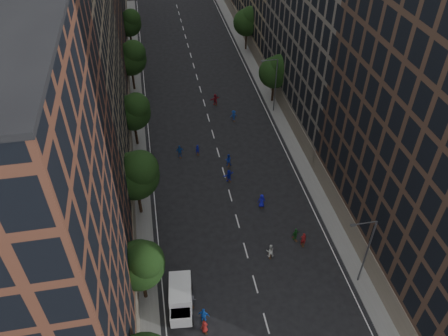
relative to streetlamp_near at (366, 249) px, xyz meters
The scene contains 30 objects.
ground 30.30m from the streetlamp_near, 110.32° to the left, with size 240.00×240.00×0.00m, color black.
sidewalk_left 42.27m from the streetlamp_near, 122.21° to the left, with size 4.00×105.00×0.15m, color slate.
sidewalk_right 35.90m from the streetlamp_near, 87.37° to the left, with size 4.00×105.00×0.15m, color slate.
bldg_left_a 30.99m from the streetlamp_near, behind, with size 14.00×22.00×30.00m, color brown.
bldg_left_b 39.13m from the streetlamp_near, 141.93° to the left, with size 14.00×26.00×34.00m, color #827155.
bldg_left_c 55.29m from the streetlamp_near, 122.56° to the left, with size 14.00×20.00×28.00m, color brown.
bldg_right_b 35.03m from the streetlamp_near, 74.90° to the left, with size 14.00×28.00×33.00m, color #615950.
tree_left_1 21.47m from the streetlamp_near, behind, with size 4.80×4.80×8.21m.
tree_left_2 25.48m from the streetlamp_near, 147.07° to the left, with size 5.60×5.60×9.45m.
tree_left_3 35.12m from the streetlamp_near, 127.52° to the left, with size 5.00×5.00×8.58m.
tree_left_4 48.78m from the streetlamp_near, 115.99° to the left, with size 5.40×5.40×9.08m.
tree_left_5 63.57m from the streetlamp_near, 109.66° to the left, with size 4.80×4.80×8.33m.
tree_right_a 35.87m from the streetlamp_near, 88.38° to the left, with size 5.00×5.00×8.39m.
tree_right_b 55.86m from the streetlamp_near, 88.95° to the left, with size 5.20×5.20×8.83m.
streetlamp_near is the anchor object (origin of this frame).
streetlamp_far 33.00m from the streetlamp_near, 90.00° to the left, with size 2.64×0.22×9.06m.
cargo_van 18.55m from the streetlamp_near, behind, with size 2.73×5.06×2.59m.
skater_4 16.82m from the streetlamp_near, behind, with size 1.14×0.47×1.94m, color blue.
skater_6 17.09m from the streetlamp_near, behind, with size 0.75×0.49×1.53m, color maroon.
skater_7 8.11m from the streetlamp_near, 124.56° to the left, with size 0.65×0.42×1.77m, color maroon.
skater_8 10.21m from the streetlamp_near, 149.28° to the left, with size 0.86×0.67×1.76m, color white.
skater_9 17.71m from the streetlamp_near, behind, with size 0.97×0.56×1.50m, color #45454A.
skater_10 9.03m from the streetlamp_near, 124.79° to the left, with size 1.01×0.42×1.72m, color #1A5920.
skater_11 20.85m from the streetlamp_near, 119.42° to the left, with size 1.60×0.51×1.73m, color #1621B6.
skater_12 14.82m from the streetlamp_near, 119.48° to the left, with size 0.91×0.59×1.87m, color #1617BA.
skater_13 27.92m from the streetlamp_near, 118.83° to the left, with size 0.55×0.36×1.51m, color #171DBC.
skater_14 23.36m from the streetlamp_near, 114.41° to the left, with size 0.87×0.68×1.78m, color #142EA8.
skater_15 32.49m from the streetlamp_near, 101.85° to the left, with size 1.12×0.65×1.74m, color #123897.
skater_16 28.98m from the streetlamp_near, 123.39° to the left, with size 1.11×0.46×1.89m, color #13419B.
skater_17 37.88m from the streetlamp_near, 103.27° to the left, with size 1.74×0.55×1.88m, color maroon.
Camera 1 is at (-8.04, -12.21, 38.32)m, focal length 35.00 mm.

